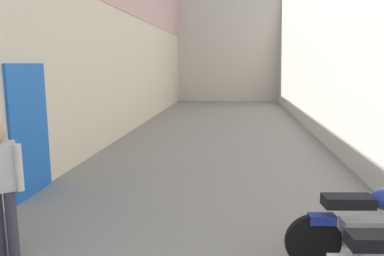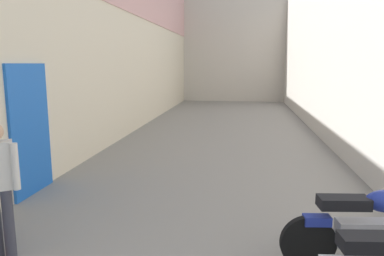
{
  "view_description": "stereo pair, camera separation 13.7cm",
  "coord_description": "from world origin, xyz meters",
  "views": [
    {
      "loc": [
        0.5,
        -0.02,
        2.2
      ],
      "look_at": [
        -0.29,
        6.54,
        1.03
      ],
      "focal_mm": 34.27,
      "sensor_mm": 36.0,
      "label": 1
    },
    {
      "loc": [
        0.63,
        -0.01,
        2.2
      ],
      "look_at": [
        -0.29,
        6.54,
        1.03
      ],
      "focal_mm": 34.27,
      "sensor_mm": 36.0,
      "label": 2
    }
  ],
  "objects": [
    {
      "name": "motorcycle_fourth",
      "position": [
        1.99,
        3.86,
        0.5
      ],
      "size": [
        1.85,
        0.58,
        1.04
      ],
      "color": "black",
      "rests_on": "ground"
    },
    {
      "name": "pedestrian_mid_alley",
      "position": [
        -2.04,
        3.54,
        0.92
      ],
      "size": [
        0.52,
        0.36,
        1.57
      ],
      "color": "#383842",
      "rests_on": "ground"
    },
    {
      "name": "building_far_end",
      "position": [
        0.0,
        22.75,
        3.18
      ],
      "size": [
        8.85,
        2.0,
        6.35
      ],
      "primitive_type": "cube",
      "color": "beige",
      "rests_on": "ground"
    },
    {
      "name": "ground_plane",
      "position": [
        0.0,
        8.87,
        0.0
      ],
      "size": [
        37.75,
        37.75,
        0.0
      ],
      "primitive_type": "plane",
      "color": "gray"
    },
    {
      "name": "building_left",
      "position": [
        -3.12,
        10.82,
        3.38
      ],
      "size": [
        0.45,
        21.75,
        6.7
      ],
      "color": "beige",
      "rests_on": "ground"
    },
    {
      "name": "building_right",
      "position": [
        3.13,
        10.87,
        2.9
      ],
      "size": [
        0.45,
        21.75,
        5.8
      ],
      "color": "beige",
      "rests_on": "ground"
    }
  ]
}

